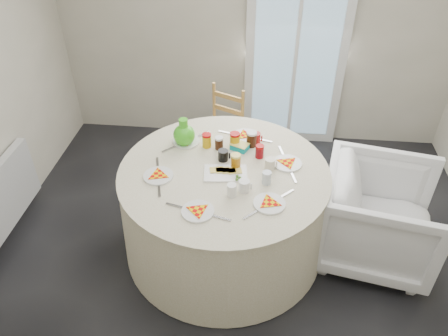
# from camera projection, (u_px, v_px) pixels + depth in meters

# --- Properties ---
(floor) EXTENTS (4.00, 4.00, 0.00)m
(floor) POSITION_uv_depth(u_px,v_px,m) (239.00, 271.00, 3.42)
(floor) COLOR black
(floor) RESTS_ON ground
(wall_back) EXTENTS (4.00, 0.02, 2.60)m
(wall_back) POSITION_uv_depth(u_px,v_px,m) (257.00, 20.00, 4.22)
(wall_back) COLOR #BCB5A3
(wall_back) RESTS_ON floor
(glass_door) EXTENTS (1.00, 0.08, 2.10)m
(glass_door) POSITION_uv_depth(u_px,v_px,m) (296.00, 48.00, 4.29)
(glass_door) COLOR silver
(glass_door) RESTS_ON floor
(radiator) EXTENTS (0.07, 1.00, 0.55)m
(radiator) POSITION_uv_depth(u_px,v_px,m) (1.00, 200.00, 3.51)
(radiator) COLOR silver
(radiator) RESTS_ON floor
(table) EXTENTS (1.60, 1.60, 0.81)m
(table) POSITION_uv_depth(u_px,v_px,m) (224.00, 211.00, 3.42)
(table) COLOR silver
(table) RESTS_ON floor
(wooden_chair) EXTENTS (0.49, 0.48, 0.84)m
(wooden_chair) POSITION_uv_depth(u_px,v_px,m) (220.00, 127.00, 4.23)
(wooden_chair) COLOR #CA8441
(wooden_chair) RESTS_ON floor
(armchair) EXTENTS (0.93, 0.97, 0.86)m
(armchair) POSITION_uv_depth(u_px,v_px,m) (379.00, 217.00, 3.35)
(armchair) COLOR white
(armchair) RESTS_ON floor
(place_settings) EXTENTS (1.43, 1.43, 0.02)m
(place_settings) POSITION_uv_depth(u_px,v_px,m) (224.00, 171.00, 3.18)
(place_settings) COLOR beige
(place_settings) RESTS_ON table
(jar_cluster) EXTENTS (0.52, 0.37, 0.14)m
(jar_cluster) POSITION_uv_depth(u_px,v_px,m) (231.00, 147.00, 3.34)
(jar_cluster) COLOR #AD5427
(jar_cluster) RESTS_ON table
(butter_tub) EXTENTS (0.16, 0.14, 0.05)m
(butter_tub) POSITION_uv_depth(u_px,v_px,m) (240.00, 149.00, 3.38)
(butter_tub) COLOR #0196A4
(butter_tub) RESTS_ON table
(green_pitcher) EXTENTS (0.19, 0.19, 0.22)m
(green_pitcher) POSITION_uv_depth(u_px,v_px,m) (184.00, 134.00, 3.39)
(green_pitcher) COLOR green
(green_pitcher) RESTS_ON table
(cheese_platter) EXTENTS (0.33, 0.23, 0.04)m
(cheese_platter) POSITION_uv_depth(u_px,v_px,m) (225.00, 175.00, 3.15)
(cheese_platter) COLOR silver
(cheese_platter) RESTS_ON table
(mugs_glasses) EXTENTS (0.64, 0.64, 0.11)m
(mugs_glasses) POSITION_uv_depth(u_px,v_px,m) (246.00, 168.00, 3.15)
(mugs_glasses) COLOR #A39FA0
(mugs_glasses) RESTS_ON table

